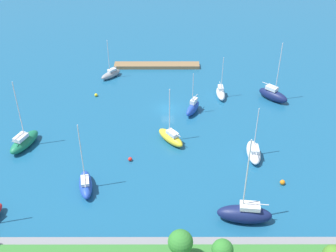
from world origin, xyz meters
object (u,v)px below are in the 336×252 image
object	(u,v)px
park_tree_center	(222,250)
mooring_buoy_red	(130,159)
sailboat_gray_west_end	(111,74)
sailboat_blue_far_south	(193,108)
pier_dock	(157,65)
sailboat_navy_near_pier	(273,95)
mooring_buoy_orange	(282,182)
sailboat_yellow_inner_mooring	(171,137)
mooring_buoy_yellow	(96,95)
sailboat_white_off_beacon	(254,152)
sailboat_blue_by_breakwater	(86,184)
sailboat_green_mid_basin	(24,141)
park_tree_east	(180,242)
sailboat_white_lone_north	(221,93)
sailboat_navy_center_basin	(245,213)

from	to	relation	value
park_tree_center	mooring_buoy_red	bearing A→B (deg)	-60.56
sailboat_gray_west_end	sailboat_blue_far_south	xyz separation A→B (m)	(-17.61, 14.91, 0.32)
pier_dock	sailboat_navy_near_pier	distance (m)	28.47
pier_dock	mooring_buoy_orange	bearing A→B (deg)	116.37
park_tree_center	sailboat_gray_west_end	bearing A→B (deg)	-69.94
sailboat_yellow_inner_mooring	sailboat_blue_far_south	distance (m)	10.61
mooring_buoy_yellow	mooring_buoy_red	bearing A→B (deg)	111.93
sailboat_white_off_beacon	sailboat_blue_by_breakwater	bearing A→B (deg)	108.84
sailboat_gray_west_end	mooring_buoy_yellow	size ratio (longest dim) A/B	13.68
sailboat_navy_near_pier	sailboat_green_mid_basin	bearing A→B (deg)	-116.18
park_tree_east	sailboat_navy_near_pier	xyz separation A→B (m)	(-20.03, -41.55, -3.53)
pier_dock	sailboat_white_lone_north	size ratio (longest dim) A/B	2.20
park_tree_center	sailboat_green_mid_basin	distance (m)	41.15
mooring_buoy_yellow	sailboat_navy_center_basin	bearing A→B (deg)	126.27
sailboat_navy_near_pier	mooring_buoy_orange	bearing A→B (deg)	-53.45
mooring_buoy_orange	mooring_buoy_yellow	bearing A→B (deg)	-39.85
pier_dock	sailboat_blue_by_breakwater	size ratio (longest dim) A/B	1.70
sailboat_blue_by_breakwater	sailboat_yellow_inner_mooring	xyz separation A→B (m)	(-13.05, -12.36, -0.05)
sailboat_green_mid_basin	sailboat_blue_far_south	size ratio (longest dim) A/B	1.45
park_tree_east	sailboat_blue_far_south	size ratio (longest dim) A/B	0.57
sailboat_navy_center_basin	mooring_buoy_yellow	xyz separation A→B (m)	(25.65, -34.95, -1.05)
park_tree_center	mooring_buoy_orange	xyz separation A→B (m)	(-11.40, -16.66, -4.18)
sailboat_gray_west_end	pier_dock	bearing A→B (deg)	160.28
mooring_buoy_orange	sailboat_white_off_beacon	bearing A→B (deg)	-64.09
sailboat_white_off_beacon	sailboat_white_lone_north	bearing A→B (deg)	11.88
sailboat_blue_by_breakwater	sailboat_green_mid_basin	size ratio (longest dim) A/B	0.93
pier_dock	park_tree_center	bearing A→B (deg)	98.83
mooring_buoy_red	sailboat_blue_by_breakwater	bearing A→B (deg)	48.30
sailboat_white_lone_north	sailboat_navy_near_pier	size ratio (longest dim) A/B	0.72
sailboat_blue_by_breakwater	mooring_buoy_orange	world-z (taller)	sailboat_blue_by_breakwater
pier_dock	sailboat_navy_center_basin	world-z (taller)	sailboat_navy_center_basin
sailboat_white_off_beacon	sailboat_green_mid_basin	bearing A→B (deg)	88.00
sailboat_gray_west_end	mooring_buoy_red	world-z (taller)	sailboat_gray_west_end
sailboat_yellow_inner_mooring	sailboat_white_lone_north	world-z (taller)	sailboat_yellow_inner_mooring
park_tree_center	sailboat_gray_west_end	size ratio (longest dim) A/B	0.51
sailboat_blue_far_south	sailboat_navy_near_pier	size ratio (longest dim) A/B	0.69
sailboat_white_off_beacon	sailboat_blue_by_breakwater	xyz separation A→B (m)	(26.97, 8.13, 0.10)
sailboat_navy_near_pier	mooring_buoy_red	bearing A→B (deg)	-99.55
mooring_buoy_red	mooring_buoy_orange	distance (m)	24.82
sailboat_white_off_beacon	sailboat_blue_far_south	world-z (taller)	sailboat_white_off_beacon
mooring_buoy_yellow	sailboat_gray_west_end	bearing A→B (deg)	-104.65
park_tree_center	mooring_buoy_yellow	xyz separation A→B (m)	(21.36, -44.00, -4.25)
sailboat_white_off_beacon	sailboat_gray_west_end	size ratio (longest dim) A/B	1.04
park_tree_east	mooring_buoy_red	xyz separation A→B (m)	(7.79, -21.51, -4.41)
mooring_buoy_orange	park_tree_east	bearing A→B (deg)	43.75
sailboat_white_lone_north	mooring_buoy_orange	xyz separation A→B (m)	(-6.88, 27.12, -0.52)
park_tree_center	mooring_buoy_orange	world-z (taller)	park_tree_center
park_tree_center	sailboat_yellow_inner_mooring	xyz separation A→B (m)	(5.91, -27.88, -3.54)
mooring_buoy_orange	sailboat_yellow_inner_mooring	bearing A→B (deg)	-32.96
mooring_buoy_yellow	sailboat_navy_near_pier	bearing A→B (deg)	177.76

